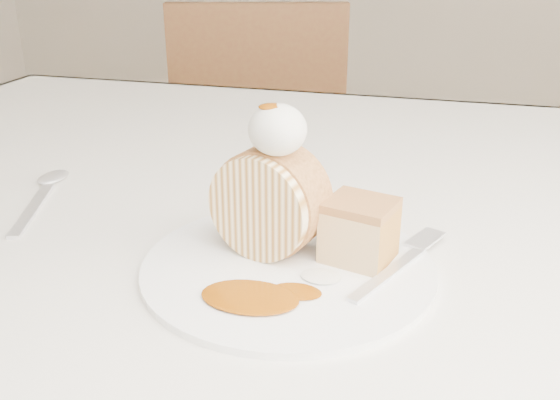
# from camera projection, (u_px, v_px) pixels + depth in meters

# --- Properties ---
(table) EXTENTS (1.40, 0.90, 0.75)m
(table) POSITION_uv_depth(u_px,v_px,m) (300.00, 243.00, 0.80)
(table) COLOR silver
(table) RESTS_ON ground
(chair_far) EXTENTS (0.52, 0.52, 0.88)m
(chair_far) POSITION_uv_depth(u_px,v_px,m) (260.00, 148.00, 1.65)
(chair_far) COLOR brown
(chair_far) RESTS_ON ground
(plate) EXTENTS (0.32, 0.32, 0.01)m
(plate) POSITION_uv_depth(u_px,v_px,m) (288.00, 267.00, 0.55)
(plate) COLOR white
(plate) RESTS_ON table
(roulade_slice) EXTENTS (0.11, 0.08, 0.10)m
(roulade_slice) POSITION_uv_depth(u_px,v_px,m) (269.00, 202.00, 0.56)
(roulade_slice) COLOR #FEE6B1
(roulade_slice) RESTS_ON plate
(cake_chunk) EXTENTS (0.07, 0.07, 0.05)m
(cake_chunk) POSITION_uv_depth(u_px,v_px,m) (359.00, 234.00, 0.55)
(cake_chunk) COLOR #BB7C46
(cake_chunk) RESTS_ON plate
(whipped_cream) EXTENTS (0.05, 0.05, 0.04)m
(whipped_cream) POSITION_uv_depth(u_px,v_px,m) (278.00, 130.00, 0.52)
(whipped_cream) COLOR silver
(whipped_cream) RESTS_ON roulade_slice
(caramel_drizzle) EXTENTS (0.02, 0.02, 0.01)m
(caramel_drizzle) POSITION_uv_depth(u_px,v_px,m) (273.00, 101.00, 0.51)
(caramel_drizzle) COLOR #833E05
(caramel_drizzle) RESTS_ON whipped_cream
(caramel_pool) EXTENTS (0.09, 0.07, 0.00)m
(caramel_pool) POSITION_uv_depth(u_px,v_px,m) (250.00, 297.00, 0.50)
(caramel_pool) COLOR #833E05
(caramel_pool) RESTS_ON plate
(fork) EXTENTS (0.08, 0.15, 0.00)m
(fork) POSITION_uv_depth(u_px,v_px,m) (387.00, 274.00, 0.53)
(fork) COLOR silver
(fork) RESTS_ON plate
(spoon) EXTENTS (0.08, 0.17, 0.00)m
(spoon) POSITION_uv_depth(u_px,v_px,m) (33.00, 209.00, 0.67)
(spoon) COLOR silver
(spoon) RESTS_ON table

